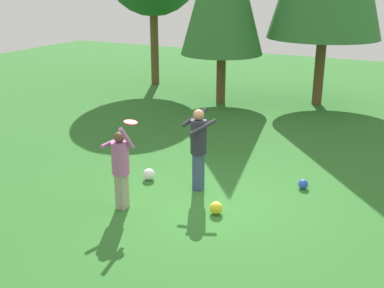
{
  "coord_description": "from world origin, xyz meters",
  "views": [
    {
      "loc": [
        3.74,
        -8.08,
        4.32
      ],
      "look_at": [
        -0.55,
        0.28,
        1.05
      ],
      "focal_mm": 44.65,
      "sensor_mm": 36.0,
      "label": 1
    }
  ],
  "objects_px": {
    "person_thrower": "(120,164)",
    "ball_white": "(149,174)",
    "ball_blue": "(303,184)",
    "ball_yellow": "(216,208)",
    "frisbee": "(131,122)",
    "person_catcher": "(199,143)"
  },
  "relations": [
    {
      "from": "frisbee",
      "to": "ball_yellow",
      "type": "relative_size",
      "value": 1.28
    },
    {
      "from": "ball_blue",
      "to": "ball_white",
      "type": "height_order",
      "value": "ball_white"
    },
    {
      "from": "person_thrower",
      "to": "frisbee",
      "type": "distance_m",
      "value": 0.82
    },
    {
      "from": "person_thrower",
      "to": "ball_blue",
      "type": "distance_m",
      "value": 3.99
    },
    {
      "from": "frisbee",
      "to": "ball_white",
      "type": "xyz_separation_m",
      "value": [
        -0.33,
        1.11,
        -1.56
      ]
    },
    {
      "from": "person_catcher",
      "to": "ball_blue",
      "type": "xyz_separation_m",
      "value": [
        2.0,
        1.08,
        -0.96
      ]
    },
    {
      "from": "person_catcher",
      "to": "ball_yellow",
      "type": "xyz_separation_m",
      "value": [
        0.81,
        -0.86,
        -0.94
      ]
    },
    {
      "from": "ball_yellow",
      "to": "ball_white",
      "type": "bearing_deg",
      "value": 158.14
    },
    {
      "from": "ball_white",
      "to": "ball_yellow",
      "type": "xyz_separation_m",
      "value": [
        2.04,
        -0.82,
        -0.01
      ]
    },
    {
      "from": "person_thrower",
      "to": "person_catcher",
      "type": "relative_size",
      "value": 0.98
    },
    {
      "from": "frisbee",
      "to": "person_thrower",
      "type": "bearing_deg",
      "value": -99.22
    },
    {
      "from": "ball_blue",
      "to": "ball_yellow",
      "type": "xyz_separation_m",
      "value": [
        -1.19,
        -1.93,
        0.02
      ]
    },
    {
      "from": "ball_blue",
      "to": "ball_white",
      "type": "bearing_deg",
      "value": -160.93
    },
    {
      "from": "person_thrower",
      "to": "ball_yellow",
      "type": "bearing_deg",
      "value": -61.61
    },
    {
      "from": "ball_white",
      "to": "person_thrower",
      "type": "bearing_deg",
      "value": -78.98
    },
    {
      "from": "person_catcher",
      "to": "ball_white",
      "type": "xyz_separation_m",
      "value": [
        -1.23,
        -0.04,
        -0.94
      ]
    },
    {
      "from": "ball_blue",
      "to": "ball_white",
      "type": "distance_m",
      "value": 3.42
    },
    {
      "from": "ball_white",
      "to": "ball_yellow",
      "type": "height_order",
      "value": "ball_white"
    },
    {
      "from": "ball_yellow",
      "to": "ball_blue",
      "type": "bearing_deg",
      "value": 58.38
    },
    {
      "from": "ball_yellow",
      "to": "frisbee",
      "type": "bearing_deg",
      "value": -170.43
    },
    {
      "from": "frisbee",
      "to": "ball_blue",
      "type": "relative_size",
      "value": 1.51
    },
    {
      "from": "person_thrower",
      "to": "ball_white",
      "type": "height_order",
      "value": "person_thrower"
    }
  ]
}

